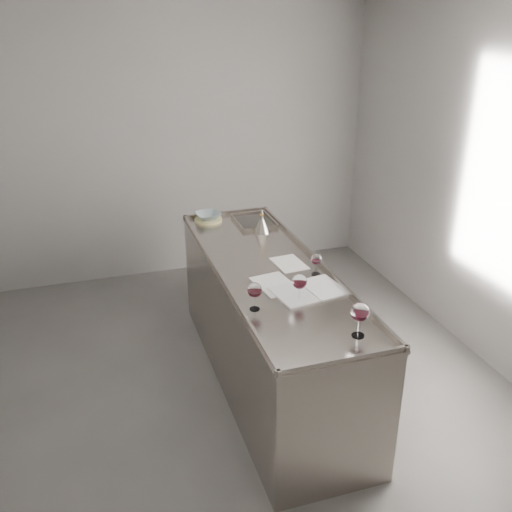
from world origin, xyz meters
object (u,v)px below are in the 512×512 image
object	(u,v)px
wine_glass_left	(255,291)
wine_glass_small	(316,260)
wine_glass_right	(360,313)
wine_funnel	(262,225)
ceramic_bowl	(208,216)
notebook	(309,291)
wine_glass_middle	(300,282)
counter	(269,326)

from	to	relation	value
wine_glass_left	wine_glass_small	world-z (taller)	wine_glass_left
wine_glass_right	wine_funnel	size ratio (longest dim) A/B	1.03
ceramic_bowl	notebook	bearing A→B (deg)	-78.05
wine_glass_middle	wine_glass_right	size ratio (longest dim) A/B	0.89
wine_glass_left	wine_glass_middle	xyz separation A→B (m)	(0.30, 0.02, 0.00)
wine_glass_left	wine_funnel	distance (m)	1.28
counter	ceramic_bowl	bearing A→B (deg)	99.82
counter	wine_funnel	bearing A→B (deg)	76.32
wine_glass_right	wine_funnel	xyz separation A→B (m)	(-0.02, 1.66, -0.09)
wine_glass_right	wine_funnel	world-z (taller)	wine_glass_right
counter	notebook	distance (m)	0.64
wine_glass_left	notebook	bearing A→B (deg)	15.03
wine_glass_middle	wine_glass_small	bearing A→B (deg)	51.76
wine_glass_right	wine_glass_left	bearing A→B (deg)	134.77
ceramic_bowl	wine_funnel	bearing A→B (deg)	-48.25
ceramic_bowl	wine_glass_middle	bearing A→B (deg)	-82.43
counter	wine_glass_middle	size ratio (longest dim) A/B	13.06
counter	wine_glass_small	distance (m)	0.66
wine_glass_right	wine_glass_small	distance (m)	0.81
wine_glass_right	wine_glass_small	xyz separation A→B (m)	(0.09, 0.80, -0.04)
counter	notebook	world-z (taller)	counter
wine_glass_right	ceramic_bowl	size ratio (longest dim) A/B	0.97
notebook	ceramic_bowl	bearing A→B (deg)	93.24
counter	wine_glass_small	xyz separation A→B (m)	(0.27, -0.18, 0.58)
notebook	wine_glass_left	bearing A→B (deg)	-173.69
wine_glass_left	wine_funnel	xyz separation A→B (m)	(0.44, 1.20, -0.06)
wine_glass_middle	ceramic_bowl	bearing A→B (deg)	97.57
wine_glass_middle	ceramic_bowl	world-z (taller)	wine_glass_middle
wine_glass_left	wine_glass_right	bearing A→B (deg)	-45.23
wine_glass_small	wine_glass_right	bearing A→B (deg)	-96.23
wine_glass_middle	wine_funnel	bearing A→B (deg)	83.05
wine_glass_right	ceramic_bowl	distance (m)	2.09
wine_glass_left	wine_glass_middle	world-z (taller)	wine_glass_middle
wine_glass_middle	notebook	world-z (taller)	wine_glass_middle
wine_glass_small	notebook	world-z (taller)	wine_glass_small
wine_glass_left	ceramic_bowl	size ratio (longest dim) A/B	0.84
wine_funnel	wine_glass_right	bearing A→B (deg)	-89.28
wine_glass_small	notebook	bearing A→B (deg)	-122.77
wine_glass_small	wine_funnel	xyz separation A→B (m)	(-0.11, 0.86, -0.05)
wine_glass_right	ceramic_bowl	bearing A→B (deg)	100.30
counter	ceramic_bowl	xyz separation A→B (m)	(-0.19, 1.08, 0.51)
wine_glass_left	wine_glass_small	distance (m)	0.65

